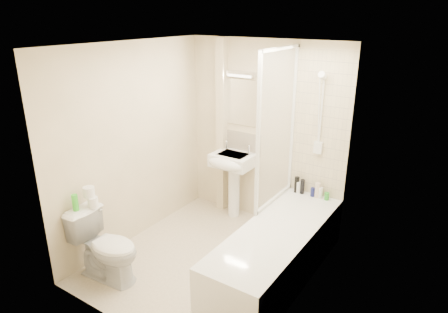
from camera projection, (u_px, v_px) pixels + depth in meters
The scene contains 26 objects.
floor at pixel (209, 260), 4.59m from camera, with size 2.50×2.50×0.00m, color beige.
wall_back at pixel (264, 134), 5.16m from camera, with size 2.20×0.02×2.40m, color beige.
wall_left at pixel (133, 145), 4.75m from camera, with size 0.02×2.50×2.40m, color beige.
wall_right at pixel (306, 187), 3.61m from camera, with size 0.02×2.50×2.40m, color beige.
ceiling at pixel (206, 45), 3.77m from camera, with size 2.20×2.50×0.02m, color white.
tile_back at pixel (321, 126), 4.69m from camera, with size 0.70×0.01×1.75m, color beige.
tile_right at pixel (315, 157), 3.70m from camera, with size 0.01×2.10×1.75m, color beige.
pipe_boxing at pixel (222, 128), 5.44m from camera, with size 0.12×0.12×2.40m, color beige.
splashback at pixel (241, 142), 5.39m from camera, with size 0.60×0.01×0.30m, color beige.
mirror at pixel (241, 102), 5.20m from camera, with size 0.46×0.01×0.60m, color white.
strip_light at pixel (241, 74), 5.06m from camera, with size 0.42×0.07×0.07m, color silver.
bathtub at pixel (277, 251), 4.26m from camera, with size 0.70×2.10×0.55m.
shower_screen at pixel (277, 128), 4.51m from camera, with size 0.04×0.92×1.80m.
shower_fixture at pixel (320, 117), 4.61m from camera, with size 0.10×0.16×0.99m.
pedestal_sink at pixel (232, 168), 5.31m from camera, with size 0.54×0.49×1.05m.
bottle_black_a at pixel (297, 185), 5.00m from camera, with size 0.06×0.06×0.21m, color black.
bottle_white_a at pixel (299, 187), 5.00m from camera, with size 0.06×0.06×0.15m, color white.
bottle_black_b at pixel (302, 187), 4.97m from camera, with size 0.05×0.05×0.19m, color black.
bottle_blue at pixel (313, 192), 4.91m from camera, with size 0.06×0.06×0.11m, color navy.
bottle_cream at pixel (318, 190), 4.86m from camera, with size 0.06×0.06×0.19m, color beige.
bottle_white_b at pixel (321, 193), 4.85m from camera, with size 0.05×0.05×0.14m, color white.
bottle_green at pixel (327, 196), 4.82m from camera, with size 0.06×0.06×0.09m, color green.
toilet at pixel (106, 246), 4.18m from camera, with size 0.78×0.48×0.76m, color white.
toilet_roll_lower at pixel (93, 202), 4.19m from camera, with size 0.11×0.11×0.11m, color white.
toilet_roll_upper at pixel (89, 192), 4.17m from camera, with size 0.12×0.12×0.11m, color white.
green_bottle at pixel (75, 203), 4.09m from camera, with size 0.06×0.06×0.18m, color green.
Camera 1 is at (2.30, -3.16, 2.69)m, focal length 32.00 mm.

